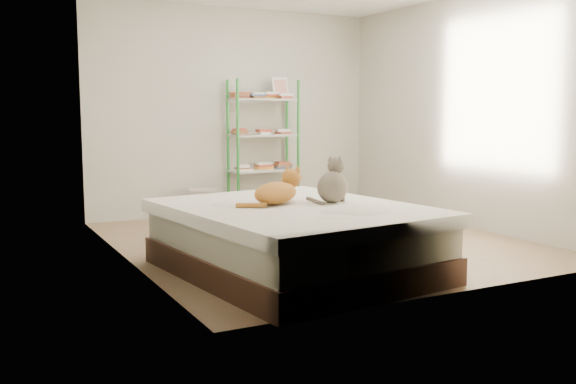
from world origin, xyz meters
TOP-DOWN VIEW (x-y plane):
  - room at (0.00, 0.00)m, footprint 3.81×4.21m
  - bed at (-0.81, -1.05)m, footprint 1.97×2.34m
  - orange_cat at (-0.90, -0.91)m, footprint 0.64×0.55m
  - grey_cat at (-0.45, -1.05)m, footprint 0.43×0.41m
  - shelf_unit at (0.31, 1.88)m, footprint 0.88×0.36m
  - cardboard_box at (0.32, 0.75)m, footprint 0.48×0.46m
  - white_bin at (-0.54, 1.85)m, footprint 0.39×0.37m

SIDE VIEW (x-z plane):
  - cardboard_box at x=0.32m, z-range -0.02..0.34m
  - white_bin at x=-0.54m, z-range 0.00..0.37m
  - bed at x=-0.81m, z-range 0.00..0.55m
  - orange_cat at x=-0.90m, z-range 0.55..0.78m
  - grey_cat at x=-0.45m, z-range 0.55..0.93m
  - shelf_unit at x=0.31m, z-range 0.01..1.75m
  - room at x=0.00m, z-range 0.00..2.61m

